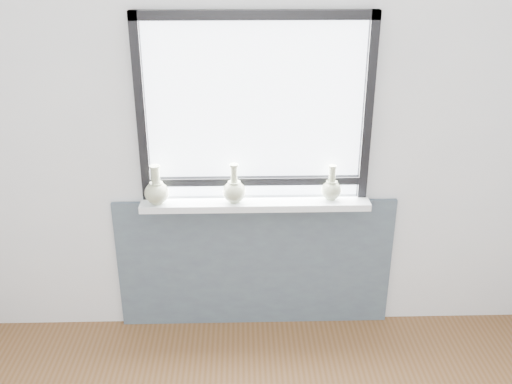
{
  "coord_description": "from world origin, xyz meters",
  "views": [
    {
      "loc": [
        -0.08,
        -1.29,
        2.26
      ],
      "look_at": [
        0.0,
        1.55,
        1.02
      ],
      "focal_mm": 40.0,
      "sensor_mm": 36.0,
      "label": 1
    }
  ],
  "objects_px": {
    "windowsill": "(255,203)",
    "vase_b": "(234,190)",
    "vase_a": "(157,191)",
    "vase_c": "(331,188)"
  },
  "relations": [
    {
      "from": "windowsill",
      "to": "vase_a",
      "type": "height_order",
      "value": "vase_a"
    },
    {
      "from": "windowsill",
      "to": "vase_a",
      "type": "bearing_deg",
      "value": -177.09
    },
    {
      "from": "vase_a",
      "to": "vase_b",
      "type": "relative_size",
      "value": 1.0
    },
    {
      "from": "windowsill",
      "to": "vase_c",
      "type": "xyz_separation_m",
      "value": [
        0.44,
        0.0,
        0.09
      ]
    },
    {
      "from": "vase_b",
      "to": "vase_a",
      "type": "bearing_deg",
      "value": -178.66
    },
    {
      "from": "vase_b",
      "to": "vase_c",
      "type": "relative_size",
      "value": 1.11
    },
    {
      "from": "windowsill",
      "to": "vase_c",
      "type": "height_order",
      "value": "vase_c"
    },
    {
      "from": "vase_a",
      "to": "vase_c",
      "type": "distance_m",
      "value": 1.0
    },
    {
      "from": "windowsill",
      "to": "vase_b",
      "type": "bearing_deg",
      "value": -171.38
    },
    {
      "from": "vase_a",
      "to": "vase_c",
      "type": "xyz_separation_m",
      "value": [
        1.0,
        0.03,
        -0.01
      ]
    }
  ]
}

